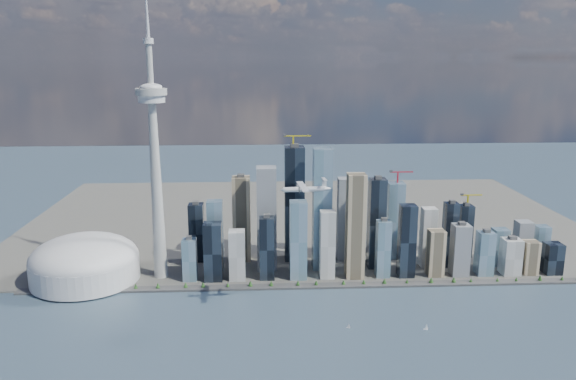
{
  "coord_description": "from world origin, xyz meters",
  "views": [
    {
      "loc": [
        -105.89,
        -716.78,
        414.55
      ],
      "look_at": [
        -57.27,
        260.0,
        183.29
      ],
      "focal_mm": 35.0,
      "sensor_mm": 36.0,
      "label": 1
    }
  ],
  "objects_px": {
    "needle_tower": "(155,157)",
    "dome_stadium": "(85,262)",
    "sailboat_west": "(349,326)",
    "sailboat_east": "(426,328)",
    "airplane": "(305,189)"
  },
  "relations": [
    {
      "from": "airplane",
      "to": "sailboat_west",
      "type": "bearing_deg",
      "value": -24.55
    },
    {
      "from": "dome_stadium",
      "to": "sailboat_east",
      "type": "relative_size",
      "value": 19.74
    },
    {
      "from": "needle_tower",
      "to": "airplane",
      "type": "height_order",
      "value": "needle_tower"
    },
    {
      "from": "dome_stadium",
      "to": "sailboat_east",
      "type": "height_order",
      "value": "dome_stadium"
    },
    {
      "from": "needle_tower",
      "to": "dome_stadium",
      "type": "distance_m",
      "value": 241.4
    },
    {
      "from": "sailboat_west",
      "to": "sailboat_east",
      "type": "height_order",
      "value": "sailboat_east"
    },
    {
      "from": "sailboat_west",
      "to": "sailboat_east",
      "type": "relative_size",
      "value": 0.86
    },
    {
      "from": "needle_tower",
      "to": "airplane",
      "type": "bearing_deg",
      "value": -37.22
    },
    {
      "from": "needle_tower",
      "to": "sailboat_west",
      "type": "height_order",
      "value": "needle_tower"
    },
    {
      "from": "needle_tower",
      "to": "sailboat_east",
      "type": "height_order",
      "value": "needle_tower"
    },
    {
      "from": "dome_stadium",
      "to": "needle_tower",
      "type": "bearing_deg",
      "value": 4.09
    },
    {
      "from": "needle_tower",
      "to": "dome_stadium",
      "type": "bearing_deg",
      "value": -175.91
    },
    {
      "from": "airplane",
      "to": "dome_stadium",
      "type": "bearing_deg",
      "value": 150.56
    },
    {
      "from": "needle_tower",
      "to": "sailboat_west",
      "type": "distance_m",
      "value": 461.62
    },
    {
      "from": "airplane",
      "to": "sailboat_west",
      "type": "relative_size",
      "value": 9.02
    }
  ]
}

